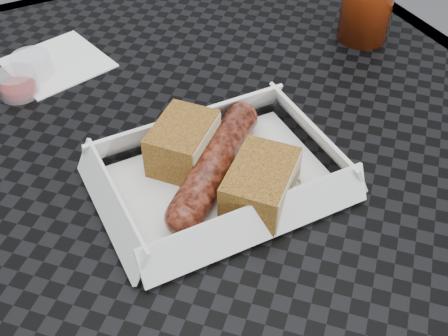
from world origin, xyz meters
name	(u,v)px	position (x,y,z in m)	size (l,w,h in m)	color
patio_table	(201,164)	(0.00, 0.00, 0.67)	(0.80, 0.80, 0.74)	black
food_tray	(220,181)	(-0.03, -0.11, 0.75)	(0.22, 0.15, 0.00)	white
bratwurst	(215,163)	(-0.03, -0.10, 0.77)	(0.16, 0.14, 0.04)	maroon
bread_near	(183,143)	(-0.05, -0.06, 0.77)	(0.08, 0.06, 0.05)	olive
bread_far	(260,184)	(0.00, -0.15, 0.77)	(0.09, 0.06, 0.04)	olive
veg_garnish	(292,193)	(0.03, -0.16, 0.75)	(0.03, 0.03, 0.00)	#ED420A
napkin	(57,63)	(-0.12, 0.19, 0.75)	(0.12, 0.12, 0.00)	white
condiment_cup_sauce	(17,84)	(-0.18, 0.15, 0.76)	(0.05, 0.05, 0.03)	maroon
condiment_cup_empty	(32,66)	(-0.15, 0.18, 0.76)	(0.05, 0.05, 0.03)	silver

